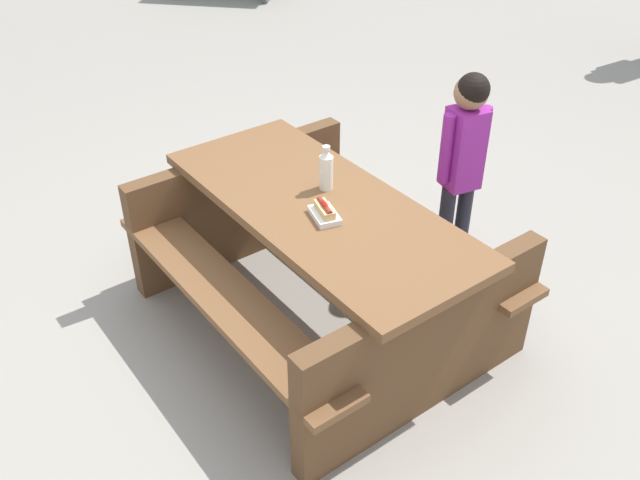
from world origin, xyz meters
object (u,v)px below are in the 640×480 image
picnic_table (320,253)px  hotdog_tray (325,212)px  child_in_coat (464,149)px  soda_bottle (326,169)px

picnic_table → hotdog_tray: bearing=-14.1°
picnic_table → child_in_coat: bearing=99.8°
picnic_table → soda_bottle: soda_bottle is taller
picnic_table → hotdog_tray: size_ratio=11.31×
picnic_table → hotdog_tray: (0.14, -0.03, 0.34)m
soda_bottle → child_in_coat: bearing=93.1°
soda_bottle → child_in_coat: child_in_coat is taller
soda_bottle → child_in_coat: size_ratio=0.19×
soda_bottle → hotdog_tray: 0.29m
soda_bottle → child_in_coat: (-0.05, 0.84, -0.08)m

